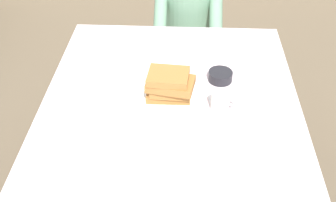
% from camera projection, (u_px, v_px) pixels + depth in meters
% --- Properties ---
extents(dining_table_main, '(1.12, 1.52, 0.74)m').
position_uv_depth(dining_table_main, '(170.00, 131.00, 1.79)').
color(dining_table_main, silver).
rests_on(dining_table_main, ground).
extents(chair_diner, '(0.44, 0.45, 0.93)m').
position_uv_depth(chair_diner, '(188.00, 25.00, 2.78)').
color(chair_diner, '#4C2D23').
rests_on(chair_diner, ground).
extents(diner_person, '(0.40, 0.43, 1.12)m').
position_uv_depth(diner_person, '(188.00, 17.00, 2.57)').
color(diner_person, gray).
rests_on(diner_person, ground).
extents(plate_breakfast, '(0.28, 0.28, 0.02)m').
position_uv_depth(plate_breakfast, '(167.00, 100.00, 1.80)').
color(plate_breakfast, white).
rests_on(plate_breakfast, dining_table_main).
extents(breakfast_stack, '(0.21, 0.16, 0.13)m').
position_uv_depth(breakfast_stack, '(169.00, 86.00, 1.75)').
color(breakfast_stack, '#A36B33').
rests_on(breakfast_stack, plate_breakfast).
extents(cup_coffee, '(0.11, 0.08, 0.08)m').
position_uv_depth(cup_coffee, '(221.00, 102.00, 1.73)').
color(cup_coffee, white).
rests_on(cup_coffee, dining_table_main).
extents(bowl_butter, '(0.11, 0.11, 0.04)m').
position_uv_depth(bowl_butter, '(220.00, 76.00, 1.91)').
color(bowl_butter, black).
rests_on(bowl_butter, dining_table_main).
extents(syrup_pitcher, '(0.08, 0.08, 0.07)m').
position_uv_depth(syrup_pitcher, '(110.00, 71.00, 1.92)').
color(syrup_pitcher, silver).
rests_on(syrup_pitcher, dining_table_main).
extents(fork_left_of_plate, '(0.02, 0.18, 0.00)m').
position_uv_depth(fork_left_of_plate, '(122.00, 102.00, 1.79)').
color(fork_left_of_plate, silver).
rests_on(fork_left_of_plate, dining_table_main).
extents(knife_right_of_plate, '(0.03, 0.20, 0.00)m').
position_uv_depth(knife_right_of_plate, '(211.00, 105.00, 1.78)').
color(knife_right_of_plate, silver).
rests_on(knife_right_of_plate, dining_table_main).
extents(spoon_near_edge, '(0.15, 0.02, 0.00)m').
position_uv_depth(spoon_near_edge, '(157.00, 160.00, 1.53)').
color(spoon_near_edge, silver).
rests_on(spoon_near_edge, dining_table_main).
extents(napkin_folded, '(0.18, 0.13, 0.01)m').
position_uv_depth(napkin_folded, '(101.00, 116.00, 1.72)').
color(napkin_folded, white).
rests_on(napkin_folded, dining_table_main).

